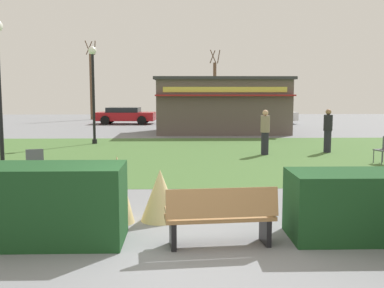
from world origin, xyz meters
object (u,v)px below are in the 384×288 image
object	(u,v)px
tree_right_bg	(92,85)
person_strolling	(328,130)
person_standing	(265,132)
parked_car_center_slot	(195,115)
parked_car_east_slot	(266,115)
parked_car_west_slot	(125,115)
food_kiosk	(222,105)
cafe_chair_west	(35,162)
lamppost_far	(93,83)
park_bench	(221,216)
tree_left_bg	(215,89)

from	to	relation	value
tree_right_bg	person_strolling	bearing A→B (deg)	-57.79
person_strolling	person_standing	world-z (taller)	same
parked_car_center_slot	parked_car_east_slot	world-z (taller)	same
parked_car_west_slot	tree_right_bg	bearing A→B (deg)	123.29
food_kiosk	cafe_chair_west	bearing A→B (deg)	-113.51
lamppost_far	cafe_chair_west	xyz separation A→B (m)	(0.07, -8.76, -2.20)
food_kiosk	person_strolling	xyz separation A→B (m)	(3.36, -8.69, -0.73)
cafe_chair_west	park_bench	bearing A→B (deg)	-49.12
person_standing	tree_left_bg	world-z (taller)	tree_left_bg
food_kiosk	person_standing	world-z (taller)	food_kiosk
food_kiosk	lamppost_far	bearing A→B (deg)	-138.79
parked_car_west_slot	parked_car_east_slot	distance (m)	10.27
parked_car_west_slot	parked_car_center_slot	xyz separation A→B (m)	(5.07, -0.00, 0.00)
tree_left_bg	park_bench	bearing A→B (deg)	-94.17
parked_car_west_slot	tree_right_bg	world-z (taller)	tree_right_bg
cafe_chair_west	parked_car_east_slot	distance (m)	23.48
tree_left_bg	cafe_chair_west	bearing A→B (deg)	-103.99
person_strolling	parked_car_west_slot	size ratio (longest dim) A/B	0.39
person_strolling	parked_car_center_slot	xyz separation A→B (m)	(-4.64, 15.63, -0.22)
cafe_chair_west	person_standing	world-z (taller)	person_standing
cafe_chair_west	parked_car_west_slot	world-z (taller)	parked_car_west_slot
lamppost_far	person_strolling	bearing A→B (deg)	-18.38
lamppost_far	food_kiosk	world-z (taller)	lamppost_far
parked_car_center_slot	tree_left_bg	bearing A→B (deg)	72.84
person_standing	tree_right_bg	world-z (taller)	tree_right_bg
person_strolling	parked_car_east_slot	xyz separation A→B (m)	(0.56, 15.63, -0.22)
lamppost_far	tree_right_bg	bearing A→B (deg)	101.09
park_bench	food_kiosk	distance (m)	19.49
park_bench	tree_right_bg	size ratio (longest dim) A/B	0.27
cafe_chair_west	parked_car_west_slot	size ratio (longest dim) A/B	0.21
person_standing	parked_car_east_slot	distance (m)	16.51
cafe_chair_west	person_standing	xyz separation A→B (m)	(7.00, 4.98, 0.33)
person_standing	parked_car_east_slot	bearing A→B (deg)	-165.64
lamppost_far	cafe_chair_west	size ratio (longest dim) A/B	4.89
parked_car_center_slot	park_bench	bearing A→B (deg)	-91.06
person_strolling	tree_left_bg	size ratio (longest dim) A/B	0.29
lamppost_far	food_kiosk	size ratio (longest dim) A/B	0.57
person_strolling	parked_car_east_slot	size ratio (longest dim) A/B	0.39
tree_right_bg	parked_car_center_slot	bearing A→B (deg)	-31.25
person_strolling	parked_car_east_slot	world-z (taller)	person_strolling
parked_car_center_slot	tree_right_bg	world-z (taller)	tree_right_bg
person_standing	tree_right_bg	xyz separation A→B (m)	(-10.51, 21.32, 2.01)
lamppost_far	parked_car_west_slot	xyz separation A→B (m)	(-0.08, 12.43, -2.09)
person_standing	person_strolling	bearing A→B (deg)	128.01
parked_car_east_slot	person_standing	bearing A→B (deg)	-100.89
park_bench	person_standing	distance (m)	10.43
lamppost_far	tree_left_bg	world-z (taller)	tree_left_bg
person_standing	parked_car_west_slot	bearing A→B (deg)	-130.94
park_bench	parked_car_east_slot	world-z (taller)	parked_car_east_slot
parked_car_east_slot	tree_left_bg	size ratio (longest dim) A/B	0.73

